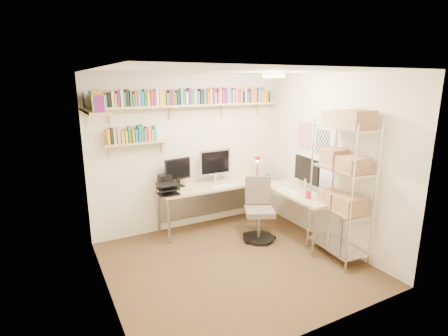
{
  "coord_description": "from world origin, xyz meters",
  "views": [
    {
      "loc": [
        -2.11,
        -3.69,
        2.38
      ],
      "look_at": [
        0.15,
        0.55,
        1.18
      ],
      "focal_mm": 28.0,
      "sensor_mm": 36.0,
      "label": 1
    }
  ],
  "objects": [
    {
      "name": "room_shell",
      "position": [
        0.0,
        0.0,
        1.55
      ],
      "size": [
        3.24,
        3.04,
        2.52
      ],
      "color": "beige",
      "rests_on": "ground"
    },
    {
      "name": "wire_rack",
      "position": [
        1.36,
        -0.52,
        1.3
      ],
      "size": [
        0.47,
        0.86,
        2.04
      ],
      "rotation": [
        0.0,
        0.0,
        -0.09
      ],
      "color": "silver",
      "rests_on": "ground"
    },
    {
      "name": "wall_shelves",
      "position": [
        -0.4,
        1.3,
        2.03
      ],
      "size": [
        3.12,
        1.09,
        0.8
      ],
      "color": "#DABF7B",
      "rests_on": "ground"
    },
    {
      "name": "ground",
      "position": [
        0.0,
        0.0,
        0.0
      ],
      "size": [
        3.2,
        3.2,
        0.0
      ],
      "primitive_type": "plane",
      "color": "#3F2A1B",
      "rests_on": "ground"
    },
    {
      "name": "corner_desk",
      "position": [
        0.49,
        0.97,
        0.74
      ],
      "size": [
        2.29,
        1.94,
        1.29
      ],
      "color": "#D2AE88",
      "rests_on": "ground"
    },
    {
      "name": "office_chair",
      "position": [
        0.72,
        0.5,
        0.41
      ],
      "size": [
        0.57,
        0.57,
        0.96
      ],
      "rotation": [
        0.0,
        0.0,
        -0.43
      ],
      "color": "black",
      "rests_on": "ground"
    }
  ]
}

